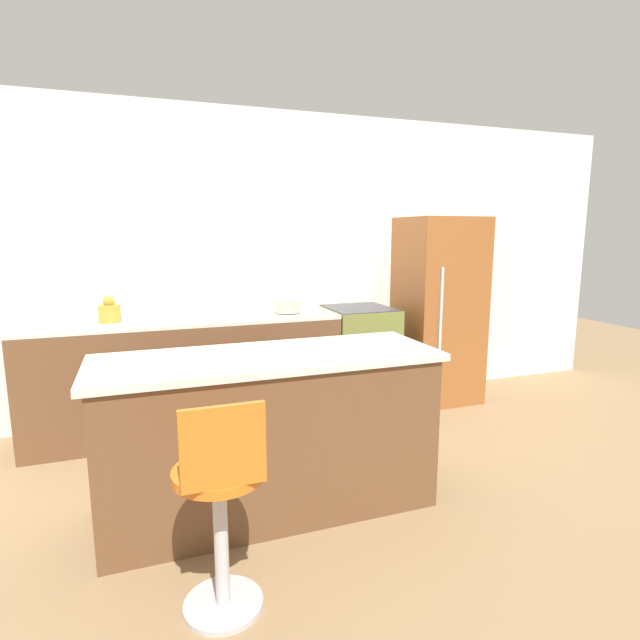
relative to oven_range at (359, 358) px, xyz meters
name	(u,v)px	position (x,y,z in m)	size (l,w,h in m)	color
ground_plane	(243,437)	(-1.13, -0.32, -0.46)	(14.00, 14.00, 0.00)	#8E704C
wall_back	(223,265)	(-1.13, 0.33, 0.84)	(8.00, 0.06, 2.60)	white
back_counter	(189,374)	(-1.49, 0.00, 0.00)	(2.39, 0.61, 0.92)	brown
kitchen_island	(270,432)	(-1.17, -1.37, 0.00)	(1.90, 0.67, 0.91)	brown
oven_range	(359,358)	(0.00, 0.00, 0.00)	(0.57, 0.62, 0.92)	olive
refrigerator	(438,310)	(0.80, -0.01, 0.40)	(0.68, 0.65, 1.71)	#995628
stool_chair	(221,509)	(-1.55, -2.09, 0.01)	(0.38, 0.38, 0.95)	#B7B7BC
kettle	(109,311)	(-2.04, -0.03, 0.54)	(0.16, 0.16, 0.20)	#B29333
mixing_bowl	(287,306)	(-0.67, -0.03, 0.51)	(0.22, 0.22, 0.10)	#C1B28E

